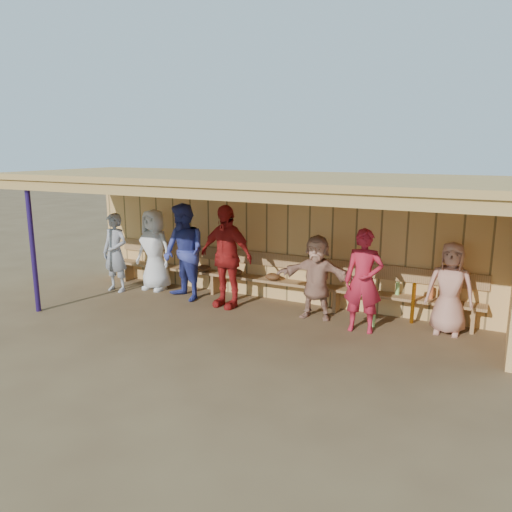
% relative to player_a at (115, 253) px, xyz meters
% --- Properties ---
extents(ground, '(90.00, 90.00, 0.00)m').
position_rel_player_a_xyz_m(ground, '(3.23, -0.28, -0.82)').
color(ground, brown).
rests_on(ground, ground).
extents(player_a, '(0.60, 0.40, 1.64)m').
position_rel_player_a_xyz_m(player_a, '(0.00, 0.00, 0.00)').
color(player_a, '#919299').
rests_on(player_a, ground).
extents(player_b, '(0.85, 0.57, 1.71)m').
position_rel_player_a_xyz_m(player_b, '(0.64, 0.46, 0.03)').
color(player_b, silver).
rests_on(player_b, ground).
extents(player_c, '(1.13, 1.01, 1.90)m').
position_rel_player_a_xyz_m(player_c, '(1.62, 0.15, 0.13)').
color(player_c, '#323A8B').
rests_on(player_c, ground).
extents(player_d, '(1.18, 0.60, 1.93)m').
position_rel_player_a_xyz_m(player_d, '(2.56, 0.14, 0.15)').
color(player_d, '#AA1D1B').
rests_on(player_d, ground).
extents(player_f, '(1.41, 0.57, 1.48)m').
position_rel_player_a_xyz_m(player_f, '(4.31, 0.27, -0.08)').
color(player_f, tan).
rests_on(player_f, ground).
extents(player_g, '(0.66, 0.48, 1.69)m').
position_rel_player_a_xyz_m(player_g, '(5.20, 0.00, 0.03)').
color(player_g, '#AC1B2E').
rests_on(player_g, ground).
extents(player_h, '(0.74, 0.49, 1.50)m').
position_rel_player_a_xyz_m(player_h, '(6.46, 0.53, -0.07)').
color(player_h, tan).
rests_on(player_h, ground).
extents(dugout_structure, '(8.80, 3.20, 2.50)m').
position_rel_player_a_xyz_m(dugout_structure, '(3.62, 0.40, 0.88)').
color(dugout_structure, '#DEA95E').
rests_on(dugout_structure, ground).
extents(bench, '(7.60, 0.34, 0.93)m').
position_rel_player_a_xyz_m(bench, '(3.23, 0.83, -0.29)').
color(bench, '#A27645').
rests_on(bench, ground).
extents(dugout_equipment, '(4.95, 0.62, 0.80)m').
position_rel_player_a_xyz_m(dugout_equipment, '(3.14, 0.70, -0.33)').
color(dugout_equipment, orange).
rests_on(dugout_equipment, ground).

